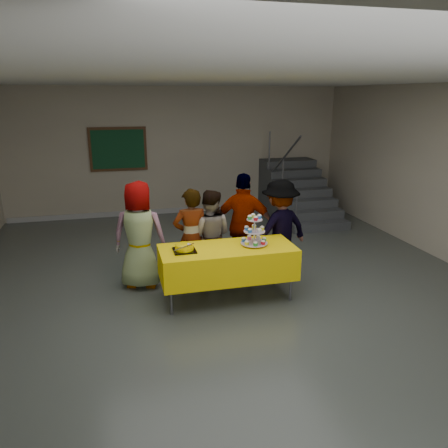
# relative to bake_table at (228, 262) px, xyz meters

# --- Properties ---
(room_shell) EXTENTS (10.00, 10.04, 3.02)m
(room_shell) POSITION_rel_bake_table_xyz_m (0.06, -0.06, 1.57)
(room_shell) COLOR #4C514C
(room_shell) RESTS_ON ground
(bake_table) EXTENTS (1.88, 0.78, 0.77)m
(bake_table) POSITION_rel_bake_table_xyz_m (0.00, 0.00, 0.00)
(bake_table) COLOR #595960
(bake_table) RESTS_ON ground
(cupcake_stand) EXTENTS (0.38, 0.38, 0.44)m
(cupcake_stand) POSITION_rel_bake_table_xyz_m (0.39, 0.01, 0.39)
(cupcake_stand) COLOR silver
(cupcake_stand) RESTS_ON bake_table
(bear_cake) EXTENTS (0.32, 0.36, 0.12)m
(bear_cake) POSITION_rel_bake_table_xyz_m (-0.60, -0.00, 0.27)
(bear_cake) COLOR black
(bear_cake) RESTS_ON bake_table
(schoolchild_a) EXTENTS (0.90, 0.71, 1.62)m
(schoolchild_a) POSITION_rel_bake_table_xyz_m (-1.15, 0.73, 0.25)
(schoolchild_a) COLOR slate
(schoolchild_a) RESTS_ON ground
(schoolchild_b) EXTENTS (0.56, 0.39, 1.50)m
(schoolchild_b) POSITION_rel_bake_table_xyz_m (-0.40, 0.62, 0.19)
(schoolchild_b) COLOR #5C5C65
(schoolchild_b) RESTS_ON ground
(schoolchild_c) EXTENTS (0.85, 0.76, 1.44)m
(schoolchild_c) POSITION_rel_bake_table_xyz_m (-0.09, 0.72, 0.16)
(schoolchild_c) COLOR slate
(schoolchild_c) RESTS_ON ground
(schoolchild_d) EXTENTS (1.05, 0.76, 1.65)m
(schoolchild_d) POSITION_rel_bake_table_xyz_m (0.47, 0.79, 0.27)
(schoolchild_d) COLOR slate
(schoolchild_d) RESTS_ON ground
(schoolchild_e) EXTENTS (1.14, 0.85, 1.57)m
(schoolchild_e) POSITION_rel_bake_table_xyz_m (0.99, 0.57, 0.23)
(schoolchild_e) COLOR slate
(schoolchild_e) RESTS_ON ground
(staircase) EXTENTS (1.30, 2.40, 2.04)m
(staircase) POSITION_rel_bake_table_xyz_m (2.76, 4.05, -0.07)
(staircase) COLOR #424447
(staircase) RESTS_ON ground
(noticeboard) EXTENTS (1.30, 0.05, 1.00)m
(noticeboard) POSITION_rel_bake_table_xyz_m (-1.33, 4.88, 1.04)
(noticeboard) COLOR #472B16
(noticeboard) RESTS_ON ground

